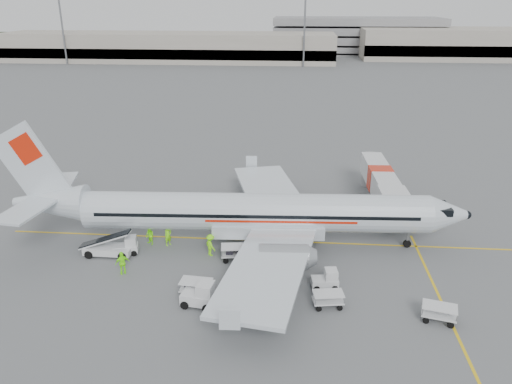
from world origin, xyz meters
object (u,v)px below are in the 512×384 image
Objects in this scene: tug_mid at (198,294)px; belt_loader at (108,240)px; jet_bridge at (379,187)px; tug_fore at (325,279)px; aircraft at (256,188)px; tug_aft at (126,245)px.

belt_loader is at bearing 152.03° from tug_mid.
tug_fore is (-6.20, -16.40, -1.24)m from jet_bridge.
aircraft is at bearing 79.68° from tug_mid.
jet_bridge is at bearing 37.48° from aircraft.
jet_bridge is 7.82× the size of tug_fore.
tug_fore is 9.31m from tug_mid.
tug_aft is (1.37, 0.34, -0.66)m from belt_loader.
aircraft is 12.98m from belt_loader.
tug_fore is 0.83× the size of tug_mid.
tug_mid is 10.19m from tug_aft.
tug_mid reaches higher than tug_aft.
tug_aft is (-7.47, 6.93, -0.15)m from tug_mid.
belt_loader is at bearing -178.23° from tug_aft.
tug_mid reaches higher than tug_fore.
aircraft reaches higher than tug_fore.
tug_mid is (-8.82, -2.96, 0.15)m from tug_fore.
aircraft reaches higher than tug_aft.
tug_fore is at bearing 27.25° from tug_mid.
aircraft reaches higher than belt_loader.
tug_fore is at bearing -112.79° from jet_bridge.
tug_aft is at bearing 160.02° from tug_fore.
aircraft is 19.56× the size of tug_aft.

